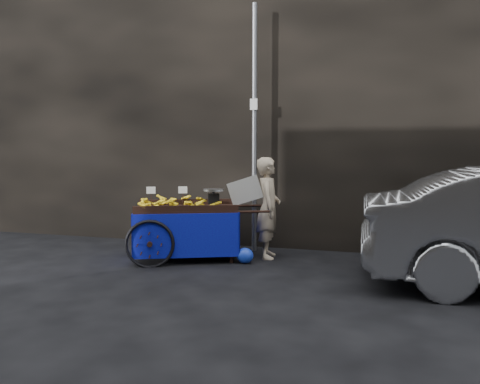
% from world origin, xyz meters
% --- Properties ---
extents(ground, '(80.00, 80.00, 0.00)m').
position_xyz_m(ground, '(0.00, 0.00, 0.00)').
color(ground, black).
rests_on(ground, ground).
extents(building_wall, '(13.50, 2.00, 5.00)m').
position_xyz_m(building_wall, '(0.39, 2.60, 2.50)').
color(building_wall, black).
rests_on(building_wall, ground).
extents(street_pole, '(0.12, 0.10, 4.00)m').
position_xyz_m(street_pole, '(0.30, 1.30, 2.01)').
color(street_pole, slate).
rests_on(street_pole, ground).
extents(banana_cart, '(2.30, 1.68, 1.14)m').
position_xyz_m(banana_cart, '(-0.61, 0.44, 0.70)').
color(banana_cart, black).
rests_on(banana_cart, ground).
extents(vendor, '(0.87, 0.63, 1.55)m').
position_xyz_m(vendor, '(0.64, 0.85, 0.78)').
color(vendor, tan).
rests_on(vendor, ground).
extents(plastic_bag, '(0.26, 0.21, 0.23)m').
position_xyz_m(plastic_bag, '(0.40, 0.39, 0.12)').
color(plastic_bag, blue).
rests_on(plastic_bag, ground).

